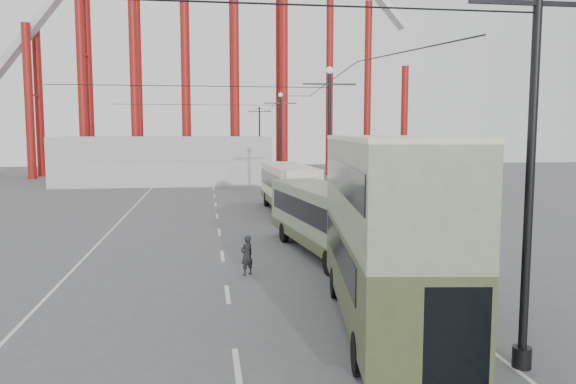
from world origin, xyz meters
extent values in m
plane|color=#535356|center=(0.00, 0.00, 0.00)|extent=(160.00, 160.00, 0.00)
cube|color=silver|center=(-1.00, 19.00, 0.01)|extent=(0.15, 82.00, 0.01)
cube|color=silver|center=(5.40, 20.00, 0.01)|extent=(0.12, 120.00, 0.01)
cube|color=silver|center=(-7.00, 20.00, 0.01)|extent=(0.12, 120.00, 0.01)
cylinder|color=black|center=(5.60, -3.00, 4.50)|extent=(0.20, 0.20, 9.00)
cylinder|color=black|center=(5.60, -3.00, 0.25)|extent=(0.44, 0.44, 0.50)
cube|color=black|center=(5.60, -3.00, 8.30)|extent=(3.20, 0.10, 0.10)
cylinder|color=black|center=(5.60, 18.00, 4.50)|extent=(0.20, 0.20, 9.00)
cylinder|color=black|center=(5.60, 18.00, 0.25)|extent=(0.44, 0.44, 0.50)
cube|color=black|center=(5.60, 18.00, 8.30)|extent=(3.20, 0.10, 0.10)
sphere|color=white|center=(5.60, 18.00, 9.10)|extent=(0.44, 0.44, 0.44)
cylinder|color=black|center=(5.60, 40.00, 4.50)|extent=(0.20, 0.20, 9.00)
cylinder|color=black|center=(5.60, 40.00, 0.25)|extent=(0.44, 0.44, 0.50)
cube|color=black|center=(5.60, 40.00, 8.30)|extent=(3.20, 0.10, 0.10)
sphere|color=white|center=(5.60, 40.00, 9.10)|extent=(0.44, 0.44, 0.44)
cylinder|color=black|center=(5.60, 62.00, 4.50)|extent=(0.20, 0.20, 9.00)
cylinder|color=black|center=(5.60, 62.00, 0.25)|extent=(0.44, 0.44, 0.50)
cube|color=black|center=(5.60, 62.00, 8.30)|extent=(3.20, 0.10, 0.10)
sphere|color=white|center=(5.60, 62.00, 9.10)|extent=(0.44, 0.44, 0.44)
cylinder|color=maroon|center=(-22.00, 55.00, 9.00)|extent=(1.00, 1.00, 18.00)
cylinder|color=maroon|center=(-22.00, 59.00, 9.00)|extent=(1.00, 1.00, 18.00)
cylinder|color=maroon|center=(-16.00, 55.00, 13.50)|extent=(1.00, 1.00, 27.00)
cylinder|color=maroon|center=(-16.00, 59.00, 13.50)|extent=(1.00, 1.00, 27.00)
cylinder|color=maroon|center=(-10.00, 55.00, 18.00)|extent=(1.00, 1.00, 36.00)
cylinder|color=maroon|center=(-10.00, 59.00, 18.00)|extent=(1.00, 1.00, 36.00)
cylinder|color=maroon|center=(14.00, 56.00, 15.00)|extent=(0.90, 0.90, 30.00)
cylinder|color=maroon|center=(19.00, 56.00, 11.00)|extent=(0.90, 0.90, 22.00)
cylinder|color=maroon|center=(24.00, 56.00, 7.00)|extent=(0.90, 0.90, 14.00)
cube|color=#AEADA8|center=(-6.00, 47.00, 2.50)|extent=(22.00, 10.00, 5.00)
cube|color=#394223|center=(3.28, 0.16, 1.66)|extent=(3.88, 10.28, 2.21)
cube|color=black|center=(3.28, 0.16, 2.11)|extent=(3.64, 8.30, 0.90)
cube|color=#677B59|center=(3.28, 0.16, 2.91)|extent=(3.90, 10.28, 0.30)
cube|color=#677B59|center=(3.28, 0.16, 4.16)|extent=(3.88, 10.28, 2.21)
cube|color=black|center=(3.28, 0.16, 4.26)|extent=(3.83, 9.69, 0.85)
cube|color=beige|center=(3.28, 0.16, 5.33)|extent=(3.90, 10.28, 0.12)
cylinder|color=black|center=(2.55, 3.10, 0.50)|extent=(0.42, 1.03, 1.00)
cylinder|color=black|center=(4.79, 2.79, 0.50)|extent=(0.42, 1.03, 1.00)
cylinder|color=black|center=(1.71, -2.86, 0.50)|extent=(0.42, 1.03, 1.00)
cylinder|color=black|center=(3.96, -3.17, 0.50)|extent=(0.42, 1.03, 1.00)
cube|color=#677B59|center=(3.64, 9.72, 1.69)|extent=(3.71, 10.87, 2.32)
cube|color=black|center=(3.64, 9.72, 2.08)|extent=(3.60, 9.72, 0.92)
cube|color=#394223|center=(3.64, 9.72, 0.77)|extent=(3.74, 10.87, 0.48)
cube|color=#677B59|center=(3.64, 9.72, 2.93)|extent=(3.73, 10.87, 0.15)
cylinder|color=black|center=(2.19, 12.56, 0.48)|extent=(0.39, 0.99, 0.97)
cylinder|color=black|center=(4.36, 12.83, 0.48)|extent=(0.39, 0.99, 0.97)
cylinder|color=black|center=(2.97, 6.22, 0.48)|extent=(0.39, 0.99, 0.97)
cylinder|color=black|center=(5.15, 6.49, 0.48)|extent=(0.39, 0.99, 0.97)
cube|color=beige|center=(3.97, 23.58, 1.81)|extent=(2.82, 10.38, 2.48)
cube|color=black|center=(3.97, 23.58, 2.22)|extent=(2.83, 9.14, 0.98)
cube|color=#394223|center=(3.97, 23.58, 0.83)|extent=(2.85, 10.38, 0.52)
cube|color=beige|center=(3.97, 23.58, 3.13)|extent=(2.84, 10.38, 0.17)
cylinder|color=black|center=(2.74, 26.24, 0.52)|extent=(0.31, 1.04, 1.03)
cylinder|color=black|center=(5.08, 26.30, 0.52)|extent=(0.31, 1.04, 1.03)
cylinder|color=black|center=(2.88, 20.46, 0.52)|extent=(0.31, 1.04, 1.03)
cylinder|color=black|center=(5.21, 20.51, 0.52)|extent=(0.31, 1.04, 1.03)
imported|color=black|center=(-0.15, 6.49, 0.77)|extent=(0.67, 0.63, 1.55)
camera|label=1|loc=(-1.64, -14.71, 5.49)|focal=35.00mm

